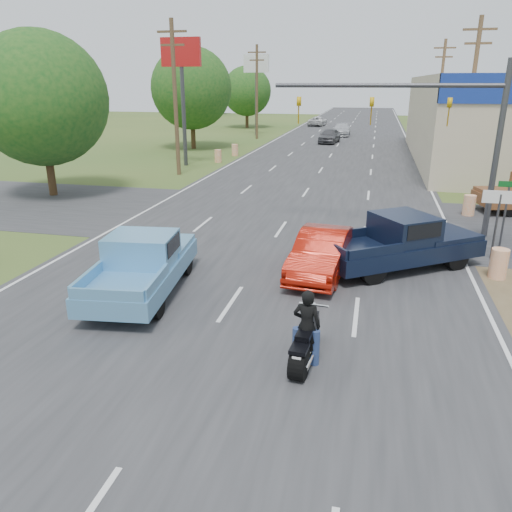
% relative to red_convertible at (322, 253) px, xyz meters
% --- Properties ---
extents(main_road, '(15.00, 180.00, 0.02)m').
position_rel_red_convertible_xyz_m(main_road, '(-2.30, 28.96, -0.73)').
color(main_road, '#2D2D30').
rests_on(main_road, ground).
extents(cross_road, '(120.00, 10.00, 0.02)m').
position_rel_red_convertible_xyz_m(cross_road, '(-2.30, 6.96, -0.73)').
color(cross_road, '#2D2D30').
rests_on(cross_road, ground).
extents(utility_pole_2, '(2.00, 0.28, 10.00)m').
position_rel_red_convertible_xyz_m(utility_pole_2, '(7.20, 19.96, 4.58)').
color(utility_pole_2, '#4C3823').
rests_on(utility_pole_2, ground).
extents(utility_pole_3, '(2.00, 0.28, 10.00)m').
position_rel_red_convertible_xyz_m(utility_pole_3, '(7.20, 37.96, 4.58)').
color(utility_pole_3, '#4C3823').
rests_on(utility_pole_3, ground).
extents(utility_pole_5, '(2.00, 0.28, 10.00)m').
position_rel_red_convertible_xyz_m(utility_pole_5, '(-11.80, 16.96, 4.58)').
color(utility_pole_5, '#4C3823').
rests_on(utility_pole_5, ground).
extents(utility_pole_6, '(2.00, 0.28, 10.00)m').
position_rel_red_convertible_xyz_m(utility_pole_6, '(-11.80, 40.96, 4.58)').
color(utility_pole_6, '#4C3823').
rests_on(utility_pole_6, ground).
extents(tree_0, '(7.14, 7.14, 8.84)m').
position_rel_red_convertible_xyz_m(tree_0, '(-16.30, 8.96, 4.52)').
color(tree_0, '#422D19').
rests_on(tree_0, ground).
extents(tree_1, '(7.56, 7.56, 9.36)m').
position_rel_red_convertible_xyz_m(tree_1, '(-15.80, 30.96, 4.83)').
color(tree_1, '#422D19').
rests_on(tree_1, ground).
extents(tree_2, '(6.72, 6.72, 8.32)m').
position_rel_red_convertible_xyz_m(tree_2, '(-16.50, 54.96, 4.21)').
color(tree_2, '#422D19').
rests_on(tree_2, ground).
extents(tree_4, '(9.24, 9.24, 11.44)m').
position_rel_red_convertible_xyz_m(tree_4, '(-57.30, 63.96, 6.07)').
color(tree_4, '#422D19').
rests_on(tree_4, ground).
extents(tree_6, '(8.82, 8.82, 10.92)m').
position_rel_red_convertible_xyz_m(tree_6, '(-32.30, 83.96, 5.76)').
color(tree_6, '#422D19').
rests_on(tree_6, ground).
extents(barrel_0, '(0.56, 0.56, 1.00)m').
position_rel_red_convertible_xyz_m(barrel_0, '(5.70, 0.96, -0.24)').
color(barrel_0, orange).
rests_on(barrel_0, ground).
extents(barrel_1, '(0.56, 0.56, 1.00)m').
position_rel_red_convertible_xyz_m(barrel_1, '(6.10, 9.46, -0.24)').
color(barrel_1, orange).
rests_on(barrel_1, ground).
extents(barrel_2, '(0.56, 0.56, 1.00)m').
position_rel_red_convertible_xyz_m(barrel_2, '(-10.80, 22.96, -0.24)').
color(barrel_2, orange).
rests_on(barrel_2, ground).
extents(barrel_3, '(0.56, 0.56, 1.00)m').
position_rel_red_convertible_xyz_m(barrel_3, '(-10.50, 26.96, -0.24)').
color(barrel_3, orange).
rests_on(barrel_3, ground).
extents(pole_sign_left_near, '(3.00, 0.35, 9.20)m').
position_rel_red_convertible_xyz_m(pole_sign_left_near, '(-12.80, 20.96, 6.43)').
color(pole_sign_left_near, '#3F3F44').
rests_on(pole_sign_left_near, ground).
extents(pole_sign_left_far, '(3.00, 0.35, 9.20)m').
position_rel_red_convertible_xyz_m(pole_sign_left_far, '(-12.80, 44.96, 6.43)').
color(pole_sign_left_far, '#3F3F44').
rests_on(pole_sign_left_far, ground).
extents(lane_sign, '(1.20, 0.08, 2.52)m').
position_rel_red_convertible_xyz_m(lane_sign, '(5.90, 2.96, 1.16)').
color(lane_sign, '#3F3F44').
rests_on(lane_sign, ground).
extents(street_name_sign, '(0.80, 0.08, 2.61)m').
position_rel_red_convertible_xyz_m(street_name_sign, '(6.50, 4.46, 0.87)').
color(street_name_sign, '#3F3F44').
rests_on(street_name_sign, ground).
extents(signal_mast, '(9.12, 0.40, 7.00)m').
position_rel_red_convertible_xyz_m(signal_mast, '(3.52, 5.96, 4.06)').
color(signal_mast, '#3F3F44').
rests_on(signal_mast, ground).
extents(red_convertible, '(2.02, 4.63, 1.48)m').
position_rel_red_convertible_xyz_m(red_convertible, '(0.00, 0.00, 0.00)').
color(red_convertible, '#9E1307').
rests_on(red_convertible, ground).
extents(motorcycle, '(0.71, 2.31, 1.17)m').
position_rel_red_convertible_xyz_m(motorcycle, '(0.26, -5.83, -0.22)').
color(motorcycle, black).
rests_on(motorcycle, ground).
extents(rider, '(0.66, 0.47, 1.73)m').
position_rel_red_convertible_xyz_m(rider, '(0.27, -5.77, 0.12)').
color(rider, black).
rests_on(rider, ground).
extents(blue_pickup, '(2.77, 5.74, 1.83)m').
position_rel_red_convertible_xyz_m(blue_pickup, '(-5.15, -2.70, 0.19)').
color(blue_pickup, black).
rests_on(blue_pickup, ground).
extents(navy_pickup, '(5.87, 5.09, 1.88)m').
position_rel_red_convertible_xyz_m(navy_pickup, '(2.65, 1.31, 0.21)').
color(navy_pickup, black).
rests_on(navy_pickup, ground).
extents(distant_car_grey, '(2.26, 4.61, 1.51)m').
position_rel_red_convertible_xyz_m(distant_car_grey, '(-3.34, 38.59, 0.02)').
color(distant_car_grey, '#4D4D52').
rests_on(distant_car_grey, ground).
extents(distant_car_silver, '(2.06, 5.00, 1.45)m').
position_rel_red_convertible_xyz_m(distant_car_silver, '(-2.64, 46.60, -0.02)').
color(distant_car_silver, silver).
rests_on(distant_car_silver, ground).
extents(distant_car_white, '(2.62, 4.96, 1.33)m').
position_rel_red_convertible_xyz_m(distant_car_white, '(-7.11, 60.44, -0.08)').
color(distant_car_white, silver).
rests_on(distant_car_white, ground).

